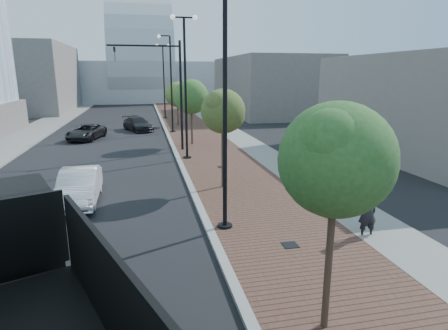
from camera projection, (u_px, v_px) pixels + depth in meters
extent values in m
cube|color=#4C2D23|center=(194.00, 124.00, 43.05)|extent=(7.00, 140.00, 0.12)
cube|color=slate|center=(217.00, 123.00, 43.60)|extent=(2.40, 140.00, 0.13)
cube|color=gray|center=(163.00, 124.00, 42.32)|extent=(0.30, 140.00, 0.14)
cube|color=slate|center=(40.00, 128.00, 39.65)|extent=(4.00, 140.00, 0.12)
cube|color=black|center=(7.00, 227.00, 10.41)|extent=(2.93, 2.98, 2.32)
cube|color=black|center=(6.00, 234.00, 11.80)|extent=(2.15, 1.20, 1.16)
cube|color=black|center=(16.00, 269.00, 9.34)|extent=(2.34, 1.49, 0.45)
cube|color=black|center=(13.00, 236.00, 8.27)|extent=(2.11, 0.92, 1.78)
cylinder|color=black|center=(51.00, 260.00, 10.68)|extent=(0.61, 1.01, 0.98)
cylinder|color=silver|center=(51.00, 260.00, 10.68)|extent=(0.48, 0.61, 0.54)
cylinder|color=black|center=(42.00, 240.00, 11.97)|extent=(0.61, 1.01, 0.98)
cylinder|color=silver|center=(42.00, 240.00, 11.97)|extent=(0.48, 0.61, 0.54)
cylinder|color=black|center=(78.00, 320.00, 8.10)|extent=(0.61, 1.01, 0.98)
cylinder|color=silver|center=(78.00, 320.00, 8.10)|extent=(0.48, 0.61, 0.54)
cylinder|color=black|center=(66.00, 293.00, 9.07)|extent=(0.61, 1.01, 0.98)
cylinder|color=silver|center=(66.00, 293.00, 9.07)|extent=(0.48, 0.61, 0.54)
imported|color=silver|center=(79.00, 186.00, 16.80)|extent=(1.64, 4.61, 1.51)
imported|color=black|center=(86.00, 132.00, 32.99)|extent=(3.41, 5.23, 1.34)
imported|color=black|center=(138.00, 124.00, 38.04)|extent=(3.51, 5.10, 1.37)
imported|color=black|center=(368.00, 212.00, 13.10)|extent=(0.72, 0.48, 1.92)
cylinder|color=black|center=(225.00, 227.00, 13.97)|extent=(0.56, 0.56, 0.20)
cylinder|color=black|center=(225.00, 106.00, 12.89)|extent=(0.16, 0.16, 9.00)
cylinder|color=black|center=(187.00, 158.00, 25.36)|extent=(0.56, 0.56, 0.20)
cylinder|color=black|center=(186.00, 91.00, 24.28)|extent=(0.16, 0.16, 9.00)
cylinder|color=black|center=(184.00, 17.00, 23.20)|extent=(1.40, 0.10, 0.10)
sphere|color=silver|center=(173.00, 17.00, 23.06)|extent=(0.32, 0.32, 0.32)
sphere|color=silver|center=(195.00, 18.00, 23.35)|extent=(0.32, 0.32, 0.32)
cylinder|color=black|center=(173.00, 132.00, 36.75)|extent=(0.56, 0.56, 0.20)
cylinder|color=black|center=(171.00, 85.00, 35.67)|extent=(0.16, 0.16, 9.00)
cylinder|color=black|center=(164.00, 36.00, 34.49)|extent=(1.00, 0.10, 0.10)
sphere|color=silver|center=(159.00, 36.00, 34.40)|extent=(0.32, 0.32, 0.32)
cylinder|color=black|center=(165.00, 118.00, 48.13)|extent=(0.56, 0.56, 0.20)
cylinder|color=black|center=(164.00, 82.00, 47.05)|extent=(0.16, 0.16, 9.00)
cylinder|color=black|center=(163.00, 45.00, 45.98)|extent=(1.40, 0.10, 0.10)
sphere|color=silver|center=(157.00, 45.00, 45.83)|extent=(0.32, 0.32, 0.32)
sphere|color=silver|center=(168.00, 45.00, 46.12)|extent=(0.32, 0.32, 0.32)
cylinder|color=black|center=(181.00, 97.00, 27.27)|extent=(0.18, 0.18, 8.00)
cylinder|color=black|center=(144.00, 46.00, 25.90)|extent=(5.00, 0.12, 0.12)
imported|color=black|center=(115.00, 54.00, 25.63)|extent=(0.16, 0.20, 1.00)
cylinder|color=#382619|center=(329.00, 256.00, 8.06)|extent=(0.16, 0.16, 3.74)
sphere|color=#25531C|center=(336.00, 160.00, 7.55)|extent=(2.39, 2.39, 2.39)
sphere|color=#25531C|center=(345.00, 168.00, 7.99)|extent=(1.67, 1.67, 1.67)
sphere|color=#25531C|center=(331.00, 145.00, 7.12)|extent=(1.43, 1.43, 1.43)
cylinder|color=#382619|center=(223.00, 154.00, 18.51)|extent=(0.16, 0.16, 3.67)
sphere|color=#3D501B|center=(223.00, 111.00, 18.01)|extent=(2.17, 2.17, 2.17)
sphere|color=#3D501B|center=(230.00, 116.00, 18.44)|extent=(1.52, 1.52, 1.52)
sphere|color=#3D501B|center=(218.00, 104.00, 17.57)|extent=(1.30, 1.30, 1.30)
cylinder|color=#382619|center=(192.00, 123.00, 29.90)|extent=(0.16, 0.16, 3.67)
sphere|color=#305F20|center=(191.00, 97.00, 29.40)|extent=(2.74, 2.74, 2.74)
sphere|color=#305F20|center=(196.00, 100.00, 29.83)|extent=(1.92, 1.92, 1.92)
sphere|color=#305F20|center=(188.00, 92.00, 28.96)|extent=(1.64, 1.64, 1.64)
cylinder|color=#382619|center=(178.00, 111.00, 41.33)|extent=(0.16, 0.16, 3.25)
sphere|color=#456321|center=(177.00, 94.00, 40.89)|extent=(2.73, 2.73, 2.73)
sphere|color=#456321|center=(181.00, 96.00, 41.31)|extent=(1.91, 1.91, 1.91)
sphere|color=#456321|center=(175.00, 91.00, 40.46)|extent=(1.64, 1.64, 1.64)
cube|color=#9CA2A6|center=(142.00, 81.00, 83.67)|extent=(50.00, 28.00, 8.00)
cube|color=slate|center=(20.00, 78.00, 56.00)|extent=(14.00, 20.00, 10.00)
cube|color=#605B57|center=(269.00, 86.00, 54.17)|extent=(12.00, 22.00, 8.00)
cube|color=slate|center=(435.00, 106.00, 26.24)|extent=(10.00, 16.00, 7.00)
cube|color=black|center=(290.00, 245.00, 12.44)|extent=(0.50, 0.50, 0.02)
cube|color=black|center=(222.00, 167.00, 22.88)|extent=(0.50, 0.50, 0.02)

